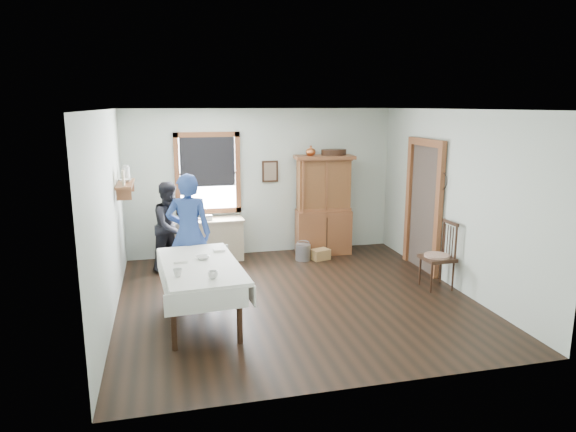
{
  "coord_description": "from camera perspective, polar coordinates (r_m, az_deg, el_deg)",
  "views": [
    {
      "loc": [
        -1.77,
        -6.84,
        2.76
      ],
      "look_at": [
        -0.03,
        0.3,
        1.17
      ],
      "focal_mm": 32.0,
      "sensor_mm": 36.0,
      "label": 1
    }
  ],
  "objects": [
    {
      "name": "china_hutch",
      "position": [
        9.62,
        3.96,
        1.22
      ],
      "size": [
        1.13,
        0.61,
        1.85
      ],
      "primitive_type": "cube",
      "rotation": [
        0.0,
        0.0,
        -0.08
      ],
      "color": "brown",
      "rests_on": "room"
    },
    {
      "name": "wall_shelf",
      "position": [
        8.48,
        -17.63,
        3.62
      ],
      "size": [
        0.24,
        1.0,
        0.44
      ],
      "color": "brown",
      "rests_on": "room"
    },
    {
      "name": "room",
      "position": [
        7.2,
        0.82,
        0.95
      ],
      "size": [
        5.01,
        5.01,
        2.7
      ],
      "color": "black",
      "rests_on": "ground"
    },
    {
      "name": "counter_bowl",
      "position": [
        9.21,
        -11.17,
        -0.37
      ],
      "size": [
        0.23,
        0.23,
        0.06
      ],
      "primitive_type": "imported",
      "rotation": [
        0.0,
        0.0,
        -0.35
      ],
      "color": "silver",
      "rests_on": "work_counter"
    },
    {
      "name": "pail",
      "position": [
        9.33,
        1.68,
        -4.04
      ],
      "size": [
        0.34,
        0.34,
        0.29
      ],
      "primitive_type": "cube",
      "rotation": [
        0.0,
        0.0,
        0.27
      ],
      "color": "gray",
      "rests_on": "room"
    },
    {
      "name": "wicker_basket",
      "position": [
        9.39,
        3.61,
        -4.27
      ],
      "size": [
        0.38,
        0.32,
        0.19
      ],
      "primitive_type": "cube",
      "rotation": [
        0.0,
        0.0,
        0.31
      ],
      "color": "#A37849",
      "rests_on": "room"
    },
    {
      "name": "spindle_chair",
      "position": [
        8.15,
        16.26,
        -4.17
      ],
      "size": [
        0.51,
        0.51,
        1.05
      ],
      "primitive_type": "cube",
      "rotation": [
        0.0,
        0.0,
        0.05
      ],
      "color": "#311D11",
      "rests_on": "room"
    },
    {
      "name": "work_counter",
      "position": [
        9.38,
        -9.02,
        -2.62
      ],
      "size": [
        1.33,
        0.52,
        0.76
      ],
      "primitive_type": "cube",
      "rotation": [
        0.0,
        0.0,
        0.02
      ],
      "color": "tan",
      "rests_on": "room"
    },
    {
      "name": "rug_beater",
      "position": [
        8.36,
        16.83,
        4.57
      ],
      "size": [
        0.01,
        0.27,
        0.27
      ],
      "primitive_type": "torus",
      "rotation": [
        0.0,
        1.57,
        0.0
      ],
      "color": "black",
      "rests_on": "room"
    },
    {
      "name": "woman_blue",
      "position": [
        7.75,
        -10.94,
        -2.4
      ],
      "size": [
        0.66,
        0.49,
        1.66
      ],
      "primitive_type": "imported",
      "rotation": [
        0.0,
        0.0,
        2.98
      ],
      "color": "navy",
      "rests_on": "room"
    },
    {
      "name": "dining_table",
      "position": [
        6.86,
        -9.58,
        -8.26
      ],
      "size": [
        1.14,
        1.96,
        0.76
      ],
      "primitive_type": "cube",
      "rotation": [
        0.0,
        0.0,
        0.08
      ],
      "color": "silver",
      "rests_on": "room"
    },
    {
      "name": "table_bowl",
      "position": [
        6.92,
        -9.47,
        -4.55
      ],
      "size": [
        0.24,
        0.24,
        0.05
      ],
      "primitive_type": "imported",
      "rotation": [
        0.0,
        0.0,
        0.27
      ],
      "color": "silver",
      "rests_on": "dining_table"
    },
    {
      "name": "shelf_bowl",
      "position": [
        8.49,
        -17.64,
        3.79
      ],
      "size": [
        0.22,
        0.22,
        0.05
      ],
      "primitive_type": "imported",
      "color": "silver",
      "rests_on": "wall_shelf"
    },
    {
      "name": "counter_book",
      "position": [
        9.31,
        -11.05,
        -0.35
      ],
      "size": [
        0.22,
        0.26,
        0.02
      ],
      "primitive_type": "imported",
      "rotation": [
        0.0,
        0.0,
        0.26
      ],
      "color": "#75614E",
      "rests_on": "work_counter"
    },
    {
      "name": "framed_picture",
      "position": [
        9.57,
        -2.0,
        4.97
      ],
      "size": [
        0.3,
        0.04,
        0.4
      ],
      "primitive_type": "cube",
      "color": "#311D11",
      "rests_on": "room"
    },
    {
      "name": "figure_dark",
      "position": [
        8.91,
        -12.84,
        -1.43
      ],
      "size": [
        0.86,
        0.84,
        1.4
      ],
      "primitive_type": "imported",
      "rotation": [
        0.0,
        0.0,
        0.68
      ],
      "color": "black",
      "rests_on": "room"
    },
    {
      "name": "table_cup_a",
      "position": [
        6.15,
        -8.35,
        -6.47
      ],
      "size": [
        0.15,
        0.15,
        0.09
      ],
      "primitive_type": "imported",
      "rotation": [
        0.0,
        0.0,
        0.31
      ],
      "color": "silver",
      "rests_on": "dining_table"
    },
    {
      "name": "window",
      "position": [
        9.4,
        -8.91,
        5.11
      ],
      "size": [
        1.18,
        0.07,
        1.48
      ],
      "color": "white",
      "rests_on": "room"
    },
    {
      "name": "doorway",
      "position": [
        8.92,
        14.87,
        1.51
      ],
      "size": [
        0.09,
        1.14,
        2.22
      ],
      "color": "#41362E",
      "rests_on": "room"
    },
    {
      "name": "table_cup_b",
      "position": [
        6.28,
        -12.17,
        -6.17
      ],
      "size": [
        0.12,
        0.12,
        0.1
      ],
      "primitive_type": "imported",
      "rotation": [
        0.0,
        0.0,
        -0.12
      ],
      "color": "silver",
      "rests_on": "dining_table"
    }
  ]
}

